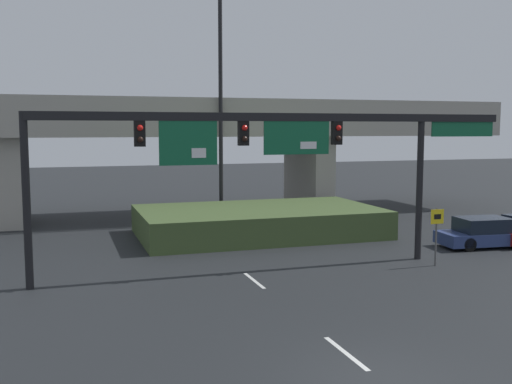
{
  "coord_description": "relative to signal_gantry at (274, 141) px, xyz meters",
  "views": [
    {
      "loc": [
        -6.73,
        -11.73,
        5.73
      ],
      "look_at": [
        0.0,
        9.02,
        3.38
      ],
      "focal_mm": 42.0,
      "sensor_mm": 36.0,
      "label": 1
    }
  ],
  "objects": [
    {
      "name": "lane_markings",
      "position": [
        -1.25,
        2.47,
        -5.22
      ],
      "size": [
        0.14,
        25.34,
        0.01
      ],
      "color": "silver",
      "rests_on": "ground"
    },
    {
      "name": "overpass_bridge",
      "position": [
        -1.25,
        16.01,
        0.22
      ],
      "size": [
        45.03,
        7.35,
        7.51
      ],
      "color": "#A39E93",
      "rests_on": "ground"
    },
    {
      "name": "signal_gantry",
      "position": [
        0.0,
        0.0,
        0.0
      ],
      "size": [
        19.82,
        0.44,
        6.3
      ],
      "color": "black",
      "rests_on": "ground"
    },
    {
      "name": "speed_limit_sign",
      "position": [
        6.68,
        -1.37,
        -3.64
      ],
      "size": [
        0.6,
        0.11,
        2.42
      ],
      "color": "#4C4C4C",
      "rests_on": "ground"
    },
    {
      "name": "ground_plane",
      "position": [
        -1.25,
        -10.59,
        -5.22
      ],
      "size": [
        160.0,
        160.0,
        0.0
      ],
      "primitive_type": "plane",
      "color": "black"
    },
    {
      "name": "parked_sedan_near_right",
      "position": [
        11.34,
        1.36,
        -4.56
      ],
      "size": [
        4.76,
        2.32,
        1.42
      ],
      "rotation": [
        0.0,
        0.0,
        -0.09
      ],
      "color": "navy",
      "rests_on": "ground"
    },
    {
      "name": "grass_embankment",
      "position": [
        1.91,
        7.72,
        -4.49
      ],
      "size": [
        12.6,
        7.27,
        1.46
      ],
      "color": "#42562D",
      "rests_on": "ground"
    },
    {
      "name": "highway_light_pole_near",
      "position": [
        1.01,
        12.16,
        3.18
      ],
      "size": [
        0.7,
        0.36,
        16.04
      ],
      "color": "black",
      "rests_on": "ground"
    }
  ]
}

